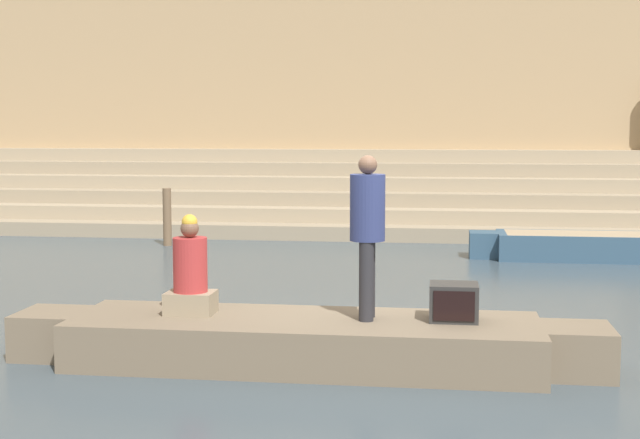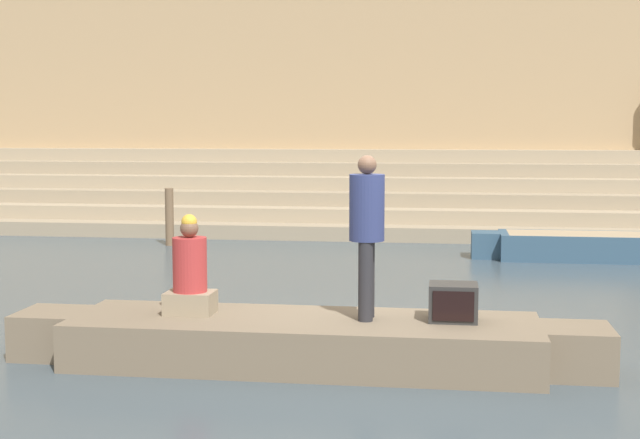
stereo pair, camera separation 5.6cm
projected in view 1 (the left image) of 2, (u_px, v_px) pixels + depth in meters
ground_plane at (368, 348)px, 9.89m from camera, size 120.00×120.00×0.00m
ghat_steps at (409, 201)px, 21.31m from camera, size 36.00×4.03×1.88m
back_wall at (413, 67)px, 22.99m from camera, size 34.20×1.28×8.03m
rowboat_main at (304, 340)px, 9.16m from camera, size 6.15×1.49×0.48m
person_standing at (367, 226)px, 9.02m from camera, size 0.36×0.36×1.68m
person_rowing at (190, 275)px, 9.33m from camera, size 0.50×0.39×1.05m
tv_set at (454, 302)px, 9.02m from camera, size 0.49×0.42×0.38m
moored_boat_shore at (600, 246)px, 16.44m from camera, size 4.75×1.12×0.48m
mooring_post at (167, 217)px, 18.35m from camera, size 0.17×0.17×1.19m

